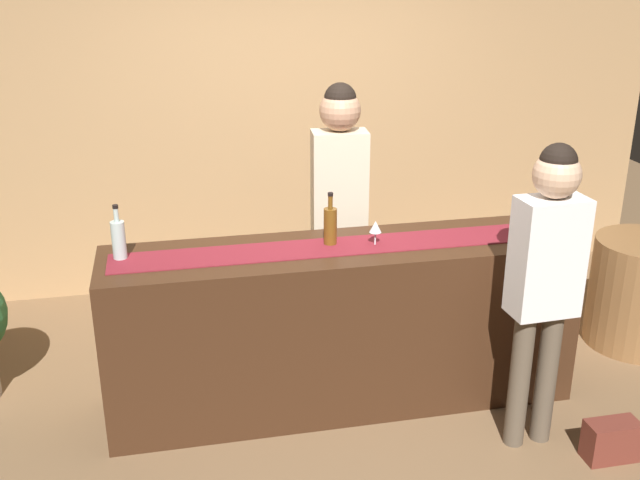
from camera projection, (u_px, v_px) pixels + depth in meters
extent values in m
plane|color=brown|center=(341.00, 398.00, 4.49)|extent=(10.00, 10.00, 0.00)
cube|color=tan|center=(285.00, 101.00, 5.71)|extent=(6.00, 0.12, 2.90)
cube|color=#3D2314|center=(342.00, 325.00, 4.31)|extent=(2.68, 0.60, 0.98)
cube|color=maroon|center=(343.00, 246.00, 4.14)|extent=(2.54, 0.28, 0.01)
cylinder|color=brown|center=(330.00, 227.00, 4.13)|extent=(0.07, 0.07, 0.21)
cylinder|color=brown|center=(330.00, 202.00, 4.08)|extent=(0.03, 0.03, 0.08)
cylinder|color=black|center=(330.00, 194.00, 4.07)|extent=(0.03, 0.03, 0.02)
cylinder|color=#B2C6C1|center=(119.00, 241.00, 3.93)|extent=(0.07, 0.07, 0.21)
cylinder|color=#B2C6C1|center=(116.00, 215.00, 3.88)|extent=(0.03, 0.03, 0.08)
cylinder|color=black|center=(115.00, 207.00, 3.87)|extent=(0.03, 0.03, 0.02)
cylinder|color=silver|center=(530.00, 235.00, 4.30)|extent=(0.06, 0.06, 0.00)
cylinder|color=silver|center=(530.00, 229.00, 4.29)|extent=(0.01, 0.01, 0.08)
cone|color=silver|center=(532.00, 217.00, 4.26)|extent=(0.07, 0.07, 0.06)
cylinder|color=silver|center=(375.00, 245.00, 4.16)|extent=(0.06, 0.06, 0.00)
cylinder|color=silver|center=(375.00, 238.00, 4.14)|extent=(0.01, 0.01, 0.08)
cone|color=silver|center=(375.00, 227.00, 4.12)|extent=(0.07, 0.07, 0.06)
cylinder|color=#26262B|center=(350.00, 293.00, 4.90)|extent=(0.11, 0.11, 0.84)
cylinder|color=#26262B|center=(326.00, 294.00, 4.88)|extent=(0.11, 0.11, 0.84)
cube|color=beige|center=(339.00, 184.00, 4.62)|extent=(0.36, 0.23, 0.66)
sphere|color=tan|center=(340.00, 111.00, 4.46)|extent=(0.25, 0.25, 0.25)
sphere|color=black|center=(340.00, 99.00, 4.44)|extent=(0.20, 0.20, 0.20)
cylinder|color=brown|center=(519.00, 380.00, 3.95)|extent=(0.11, 0.11, 0.78)
cylinder|color=brown|center=(546.00, 376.00, 3.99)|extent=(0.11, 0.11, 0.78)
cube|color=white|center=(547.00, 257.00, 3.72)|extent=(0.35, 0.22, 0.62)
sphere|color=#DBAD89|center=(557.00, 175.00, 3.57)|extent=(0.23, 0.23, 0.23)
sphere|color=black|center=(558.00, 162.00, 3.54)|extent=(0.18, 0.18, 0.18)
cube|color=brown|center=(611.00, 441.00, 3.92)|extent=(0.28, 0.14, 0.22)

